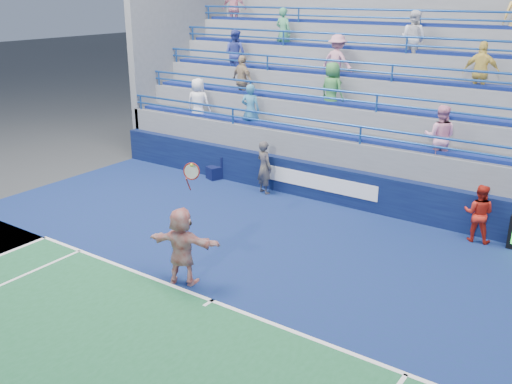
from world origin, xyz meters
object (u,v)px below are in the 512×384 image
Objects in this scene: judge_chair at (215,172)px; tennis_player at (182,246)px; line_judge at (264,167)px; ball_girl at (479,213)px.

tennis_player reaches higher than judge_chair.
line_judge is at bearing -5.81° from judge_chair.
tennis_player is 7.40m from ball_girl.
judge_chair is 0.46× the size of line_judge.
line_judge reaches higher than ball_girl.
line_judge is at bearing -4.44° from ball_girl.
tennis_player is (3.95, -5.97, 0.62)m from judge_chair.
judge_chair is at bearing 13.76° from line_judge.
judge_chair is 0.28× the size of tennis_player.
line_judge reaches higher than judge_chair.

